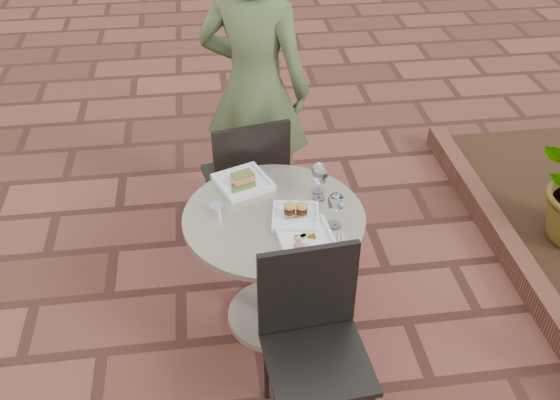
{
  "coord_description": "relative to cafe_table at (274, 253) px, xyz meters",
  "views": [
    {
      "loc": [
        -0.18,
        -2.26,
        2.62
      ],
      "look_at": [
        0.13,
        0.12,
        0.82
      ],
      "focal_mm": 40.0,
      "sensor_mm": 36.0,
      "label": 1
    }
  ],
  "objects": [
    {
      "name": "chair_near",
      "position": [
        0.09,
        -0.6,
        0.07
      ],
      "size": [
        0.47,
        0.47,
        0.93
      ],
      "rotation": [
        0.0,
        0.0,
        0.08
      ],
      "color": "black",
      "rests_on": "ground"
    },
    {
      "name": "diner",
      "position": [
        0.01,
        0.97,
        0.44
      ],
      "size": [
        0.8,
        0.68,
        1.85
      ],
      "primitive_type": "imported",
      "rotation": [
        0.0,
        0.0,
        2.73
      ],
      "color": "#485931",
      "rests_on": "ground"
    },
    {
      "name": "cutlery_set",
      "position": [
        0.27,
        -0.26,
        0.25
      ],
      "size": [
        0.13,
        0.22,
        0.0
      ],
      "primitive_type": null,
      "rotation": [
        0.0,
        0.0,
        -0.19
      ],
      "color": "silver",
      "rests_on": "cafe_table"
    },
    {
      "name": "wine_glass_right",
      "position": [
        0.28,
        -0.12,
        0.38
      ],
      "size": [
        0.08,
        0.08,
        0.19
      ],
      "color": "white",
      "rests_on": "cafe_table"
    },
    {
      "name": "steel_ramekin",
      "position": [
        -0.28,
        0.05,
        0.27
      ],
      "size": [
        0.07,
        0.07,
        0.05
      ],
      "primitive_type": "cylinder",
      "rotation": [
        0.0,
        0.0,
        -0.07
      ],
      "color": "silver",
      "rests_on": "cafe_table"
    },
    {
      "name": "plate_tuna",
      "position": [
        0.12,
        -0.2,
        0.26
      ],
      "size": [
        0.28,
        0.28,
        0.03
      ],
      "rotation": [
        0.0,
        0.0,
        0.11
      ],
      "color": "white",
      "rests_on": "cafe_table"
    },
    {
      "name": "plate_salmon",
      "position": [
        -0.13,
        0.28,
        0.27
      ],
      "size": [
        0.33,
        0.33,
        0.07
      ],
      "rotation": [
        0.0,
        0.0,
        0.37
      ],
      "color": "white",
      "rests_on": "cafe_table"
    },
    {
      "name": "planter_curb",
      "position": [
        1.5,
        0.18,
        -0.41
      ],
      "size": [
        0.12,
        3.0,
        0.15
      ],
      "primitive_type": "cube",
      "color": "brown",
      "rests_on": "ground"
    },
    {
      "name": "wine_glass_mid",
      "position": [
        0.24,
        0.11,
        0.38
      ],
      "size": [
        0.08,
        0.08,
        0.19
      ],
      "color": "white",
      "rests_on": "cafe_table"
    },
    {
      "name": "plate_sliders",
      "position": [
        0.1,
        -0.04,
        0.27
      ],
      "size": [
        0.26,
        0.26,
        0.15
      ],
      "rotation": [
        0.0,
        0.0,
        -0.16
      ],
      "color": "white",
      "rests_on": "cafe_table"
    },
    {
      "name": "wine_glass_far",
      "position": [
        0.25,
        0.17,
        0.37
      ],
      "size": [
        0.07,
        0.07,
        0.17
      ],
      "color": "white",
      "rests_on": "cafe_table"
    },
    {
      "name": "chair_far",
      "position": [
        -0.08,
        0.63,
        0.07
      ],
      "size": [
        0.52,
        0.52,
        0.93
      ],
      "rotation": [
        0.0,
        0.0,
        3.33
      ],
      "color": "black",
      "rests_on": "ground"
    },
    {
      "name": "ground",
      "position": [
        -0.1,
        -0.12,
        -0.48
      ],
      "size": [
        60.0,
        60.0,
        0.0
      ],
      "primitive_type": "plane",
      "color": "brown",
      "rests_on": "ground"
    },
    {
      "name": "cafe_table",
      "position": [
        0.0,
        0.0,
        0.0
      ],
      "size": [
        0.9,
        0.9,
        0.73
      ],
      "color": "gray",
      "rests_on": "ground"
    }
  ]
}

